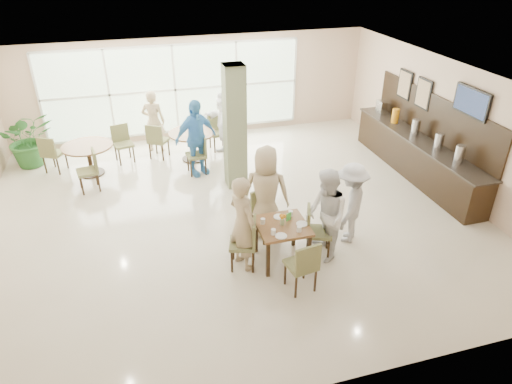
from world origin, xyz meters
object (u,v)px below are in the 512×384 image
object	(u,v)px
teen_standing	(351,203)
potted_plant	(28,139)
teen_far	(266,193)
adult_b	(225,123)
teen_right	(326,216)
round_table_right	(192,138)
adult_standing	(154,121)
buffet_counter	(417,153)
round_table_left	(88,151)
main_table	(282,230)
adult_a	(196,138)
teen_left	(243,223)

from	to	relation	value
teen_standing	potted_plant	bearing A→B (deg)	-91.51
teen_far	teen_standing	bearing A→B (deg)	-179.41
adult_b	teen_right	bearing A→B (deg)	-9.16
potted_plant	round_table_right	bearing A→B (deg)	-11.39
adult_b	adult_standing	world-z (taller)	adult_b
buffet_counter	adult_b	xyz separation A→B (m)	(-4.14, 2.45, 0.30)
round_table_right	adult_b	size ratio (longest dim) A/B	0.70
potted_plant	round_table_left	bearing A→B (deg)	-33.65
round_table_right	adult_standing	world-z (taller)	adult_standing
adult_standing	teen_far	bearing A→B (deg)	126.36
buffet_counter	teen_standing	size ratio (longest dim) A/B	2.98
teen_right	teen_standing	distance (m)	0.77
teen_standing	main_table	bearing A→B (deg)	-40.43
adult_a	adult_standing	world-z (taller)	adult_a
teen_right	adult_a	world-z (taller)	adult_a
round_table_right	teen_far	distance (m)	3.91
potted_plant	adult_b	size ratio (longest dim) A/B	0.82
adult_standing	buffet_counter	bearing A→B (deg)	168.24
round_table_right	teen_left	size ratio (longest dim) A/B	0.69
teen_far	potted_plant	bearing A→B (deg)	-21.18
teen_right	teen_far	bearing A→B (deg)	-138.46
main_table	teen_left	bearing A→B (deg)	174.81
round_table_left	buffet_counter	distance (m)	7.89
potted_plant	teen_far	bearing A→B (deg)	-44.05
teen_right	adult_a	bearing A→B (deg)	-155.22
teen_right	round_table_left	bearing A→B (deg)	-135.94
adult_standing	main_table	bearing A→B (deg)	123.68
main_table	teen_right	bearing A→B (deg)	-7.14
potted_plant	adult_standing	distance (m)	3.09
teen_right	adult_b	xyz separation A→B (m)	(-0.70, 4.88, -0.00)
teen_left	adult_b	xyz separation A→B (m)	(0.75, 4.73, -0.01)
round_table_right	adult_a	size ratio (longest dim) A/B	0.64
potted_plant	teen_far	world-z (taller)	teen_far
round_table_right	adult_standing	bearing A→B (deg)	136.68
main_table	adult_standing	bearing A→B (deg)	107.17
round_table_right	adult_b	xyz separation A→B (m)	(0.89, 0.10, 0.26)
adult_a	potted_plant	bearing A→B (deg)	134.41
round_table_right	adult_standing	distance (m)	1.23
buffet_counter	main_table	bearing A→B (deg)	-150.93
round_table_left	teen_far	distance (m)	4.96
potted_plant	adult_standing	world-z (taller)	adult_standing
buffet_counter	adult_b	distance (m)	4.82
round_table_right	teen_far	size ratio (longest dim) A/B	0.65
round_table_left	teen_standing	size ratio (longest dim) A/B	0.75
potted_plant	adult_b	distance (m)	4.92
round_table_left	adult_a	distance (m)	2.63
buffet_counter	adult_b	world-z (taller)	buffet_counter
teen_left	teen_right	distance (m)	1.46
teen_left	adult_a	size ratio (longest dim) A/B	0.93
adult_standing	round_table_right	bearing A→B (deg)	153.19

